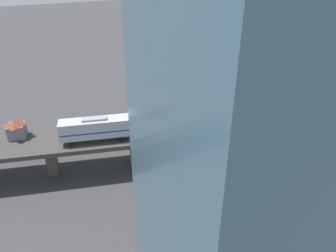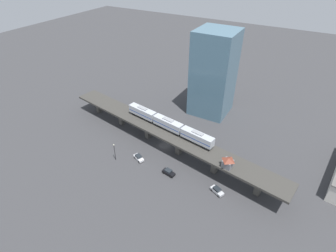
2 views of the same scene
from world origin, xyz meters
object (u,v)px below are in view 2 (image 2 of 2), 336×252
at_px(street_car_black, 169,172).
at_px(delivery_truck, 149,123).
at_px(office_tower, 214,74).
at_px(street_car_white, 139,157).
at_px(signal_hut, 228,162).
at_px(street_lamp, 115,151).
at_px(street_car_silver, 217,190).
at_px(subway_train, 168,124).

xyz_separation_m(street_car_black, delivery_truck, (-19.86, -20.44, 0.82)).
distance_m(street_car_black, office_tower, 47.89).
height_order(street_car_white, office_tower, office_tower).
bearing_deg(signal_hut, street_lamp, -77.00).
height_order(street_car_silver, street_lamp, street_lamp).
relative_size(subway_train, office_tower, 1.03).
bearing_deg(signal_hut, subway_train, -107.59).
xyz_separation_m(signal_hut, street_lamp, (8.56, -37.05, -4.78)).
xyz_separation_m(street_car_silver, delivery_truck, (-19.29, -37.13, 0.82)).
relative_size(delivery_truck, office_tower, 0.21).
height_order(street_car_white, street_car_black, same).
height_order(street_lamp, office_tower, office_tower).
xyz_separation_m(signal_hut, street_car_silver, (4.91, -0.67, -7.95)).
distance_m(signal_hut, delivery_truck, 41.07).
relative_size(street_lamp, office_tower, 0.19).
bearing_deg(delivery_truck, street_car_silver, 62.55).
bearing_deg(office_tower, signal_hut, 28.27).
xyz_separation_m(subway_train, delivery_truck, (-6.37, -12.51, -7.87)).
relative_size(street_car_white, office_tower, 0.13).
height_order(subway_train, street_car_black, subway_train).
relative_size(street_car_white, street_lamp, 0.68).
xyz_separation_m(signal_hut, office_tower, (-39.12, -21.04, 9.11)).
bearing_deg(delivery_truck, street_car_black, 45.83).
bearing_deg(street_lamp, signal_hut, 103.00).
bearing_deg(street_car_silver, street_lamp, -84.27).
bearing_deg(street_lamp, delivery_truck, -178.11).
bearing_deg(street_car_white, delivery_truck, -157.75).
xyz_separation_m(street_car_silver, street_car_black, (0.56, -16.69, 0.00)).
distance_m(subway_train, street_car_black, 17.89).
height_order(street_car_silver, delivery_truck, delivery_truck).
bearing_deg(street_car_black, subway_train, -149.56).
relative_size(street_car_silver, street_car_black, 1.03).
relative_size(subway_train, street_car_white, 7.82).
distance_m(delivery_truck, office_tower, 34.01).
distance_m(signal_hut, street_lamp, 38.32).
bearing_deg(office_tower, delivery_truck, -34.13).
bearing_deg(subway_train, signal_hut, 72.41).
bearing_deg(street_car_silver, office_tower, -155.18).
bearing_deg(street_car_silver, subway_train, -117.69).
distance_m(signal_hut, street_car_white, 31.45).
distance_m(street_lamp, office_tower, 52.18).
xyz_separation_m(subway_train, street_lamp, (16.57, -11.75, -5.52)).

